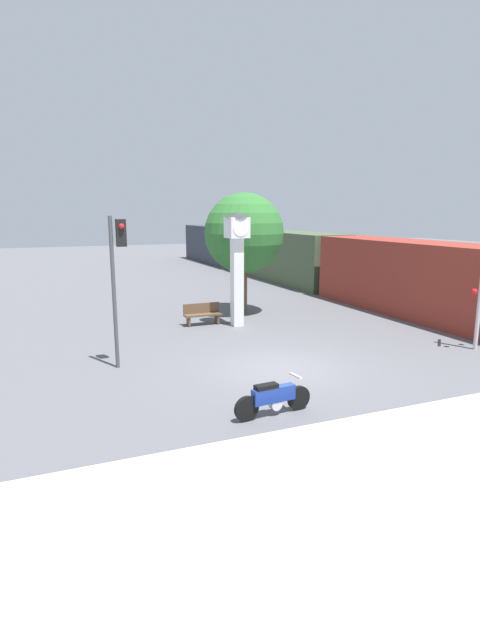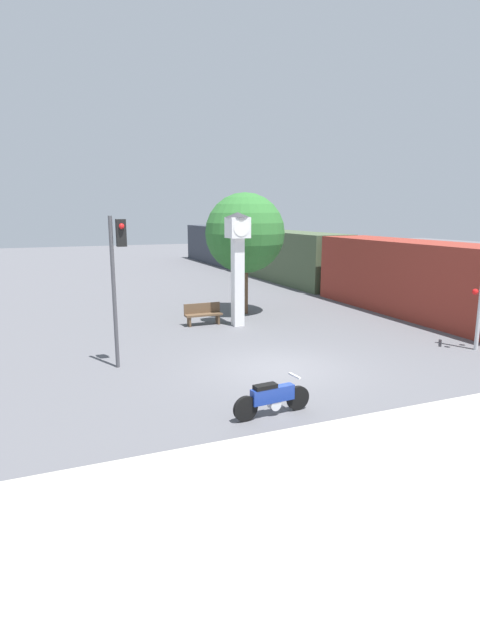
{
  "view_description": "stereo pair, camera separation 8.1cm",
  "coord_description": "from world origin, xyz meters",
  "px_view_note": "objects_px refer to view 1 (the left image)",
  "views": [
    {
      "loc": [
        -6.83,
        -13.11,
        4.74
      ],
      "look_at": [
        -0.82,
        1.14,
        1.37
      ],
      "focal_mm": 28.0,
      "sensor_mm": 36.0,
      "label": 1
    },
    {
      "loc": [
        -6.76,
        -13.14,
        4.74
      ],
      "look_at": [
        -0.82,
        1.14,
        1.37
      ],
      "focal_mm": 28.0,
      "sensor_mm": 36.0,
      "label": 2
    }
  ],
  "objects_px": {
    "clock_tower": "(237,252)",
    "traffic_light": "(117,266)",
    "motorcycle": "(273,398)",
    "freight_train": "(285,256)",
    "bench": "(202,314)",
    "street_tree": "(244,233)"
  },
  "relations": [
    {
      "from": "motorcycle",
      "to": "freight_train",
      "type": "bearing_deg",
      "value": 56.08
    },
    {
      "from": "traffic_light",
      "to": "street_tree",
      "type": "xyz_separation_m",
      "value": [
        6.8,
        6.21,
        0.6
      ]
    },
    {
      "from": "clock_tower",
      "to": "street_tree",
      "type": "relative_size",
      "value": 0.84
    },
    {
      "from": "traffic_light",
      "to": "freight_train",
      "type": "bearing_deg",
      "value": 48.36
    },
    {
      "from": "street_tree",
      "to": "traffic_light",
      "type": "bearing_deg",
      "value": -137.61
    },
    {
      "from": "clock_tower",
      "to": "freight_train",
      "type": "xyz_separation_m",
      "value": [
        8.59,
        11.92,
        -1.4
      ]
    },
    {
      "from": "bench",
      "to": "motorcycle",
      "type": "bearing_deg",
      "value": -99.01
    },
    {
      "from": "bench",
      "to": "traffic_light",
      "type": "bearing_deg",
      "value": -132.08
    },
    {
      "from": "motorcycle",
      "to": "traffic_light",
      "type": "xyz_separation_m",
      "value": [
        -2.63,
        5.21,
        2.72
      ]
    },
    {
      "from": "motorcycle",
      "to": "clock_tower",
      "type": "height_order",
      "value": "clock_tower"
    },
    {
      "from": "traffic_light",
      "to": "motorcycle",
      "type": "bearing_deg",
      "value": -63.2
    },
    {
      "from": "street_tree",
      "to": "freight_train",
      "type": "bearing_deg",
      "value": 52.89
    },
    {
      "from": "motorcycle",
      "to": "freight_train",
      "type": "relative_size",
      "value": 0.05
    },
    {
      "from": "bench",
      "to": "freight_train",
      "type": "bearing_deg",
      "value": 48.54
    },
    {
      "from": "freight_train",
      "to": "street_tree",
      "type": "xyz_separation_m",
      "value": [
        -7.3,
        -9.65,
        2.06
      ]
    },
    {
      "from": "clock_tower",
      "to": "traffic_light",
      "type": "distance_m",
      "value": 6.77
    },
    {
      "from": "freight_train",
      "to": "bench",
      "type": "relative_size",
      "value": 24.05
    },
    {
      "from": "traffic_light",
      "to": "bench",
      "type": "distance_m",
      "value": 6.81
    },
    {
      "from": "street_tree",
      "to": "bench",
      "type": "relative_size",
      "value": 3.5
    },
    {
      "from": "street_tree",
      "to": "bench",
      "type": "xyz_separation_m",
      "value": [
        -2.6,
        -1.56,
        -3.27
      ]
    },
    {
      "from": "motorcycle",
      "to": "traffic_light",
      "type": "distance_m",
      "value": 6.44
    },
    {
      "from": "clock_tower",
      "to": "bench",
      "type": "bearing_deg",
      "value": 151.42
    }
  ]
}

